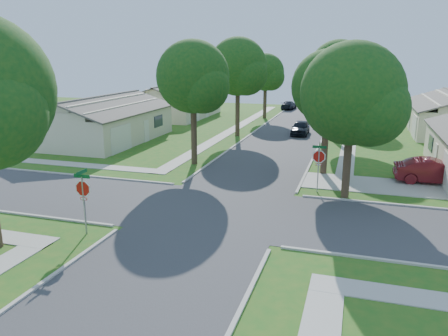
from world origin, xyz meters
TOP-DOWN VIEW (x-y plane):
  - ground at (0.00, 0.00)m, footprint 100.00×100.00m
  - road_ns at (0.00, 0.00)m, footprint 7.00×100.00m
  - sidewalk_ne at (6.10, 26.00)m, footprint 1.20×40.00m
  - sidewalk_nw at (-6.10, 26.00)m, footprint 1.20×40.00m
  - driveway at (7.90, 7.10)m, footprint 8.80×3.60m
  - stop_sign_sw at (-4.70, -4.70)m, footprint 1.05×0.80m
  - stop_sign_ne at (4.70, 4.70)m, footprint 1.05×0.80m
  - tree_e_near at (4.75, 9.01)m, footprint 4.97×4.80m
  - tree_e_mid at (4.76, 21.01)m, footprint 5.59×5.40m
  - tree_e_far at (4.75, 34.01)m, footprint 5.17×5.00m
  - tree_w_near at (-4.64, 9.01)m, footprint 5.38×5.20m
  - tree_w_mid at (-4.64, 21.01)m, footprint 5.80×5.60m
  - tree_w_far at (-4.65, 34.01)m, footprint 4.76×4.60m
  - tree_ne_corner at (6.36, 4.21)m, footprint 5.80×5.60m
  - house_nw_near at (-15.99, 15.00)m, footprint 8.42×13.60m
  - house_nw_far at (-15.99, 32.00)m, footprint 8.42×13.60m
  - car_driveway at (11.50, 8.70)m, footprint 4.79×1.88m
  - car_curb_east at (1.20, 23.56)m, footprint 1.73×4.15m
  - car_curb_west at (-3.20, 44.08)m, footprint 1.98×4.32m

SIDE VIEW (x-z plane):
  - ground at x=0.00m, z-range 0.00..0.00m
  - road_ns at x=0.00m, z-range -0.01..0.01m
  - sidewalk_ne at x=6.10m, z-range 0.00..0.04m
  - sidewalk_nw at x=-6.10m, z-range 0.00..0.04m
  - driveway at x=7.90m, z-range 0.00..0.05m
  - car_curb_west at x=-3.20m, z-range 0.00..1.22m
  - car_curb_east at x=1.20m, z-range 0.00..1.40m
  - car_driveway at x=11.50m, z-range 0.00..1.55m
  - house_nw_near at x=-15.99m, z-range -0.60..3.63m
  - house_nw_far at x=-15.99m, z-range -0.60..3.63m
  - stop_sign_sw at x=-4.70m, z-range 0.54..3.52m
  - stop_sign_ne at x=4.70m, z-range 0.54..3.52m
  - tree_w_far at x=-4.65m, z-range 1.49..9.52m
  - tree_ne_corner at x=6.36m, z-range 1.26..9.92m
  - tree_e_near at x=4.75m, z-range 1.50..9.78m
  - tree_e_far at x=4.75m, z-range 1.62..10.34m
  - tree_w_near at x=-4.64m, z-range 1.63..10.60m
  - tree_e_mid at x=4.76m, z-range 1.64..10.86m
  - tree_w_mid at x=-4.64m, z-range 1.71..11.27m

